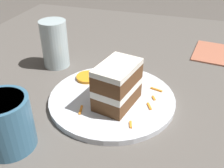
{
  "coord_description": "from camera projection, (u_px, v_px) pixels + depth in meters",
  "views": [
    {
      "loc": [
        0.4,
        0.1,
        0.34
      ],
      "look_at": [
        -0.02,
        -0.03,
        0.06
      ],
      "focal_mm": 42.0,
      "sensor_mm": 36.0,
      "label": 1
    }
  ],
  "objects": [
    {
      "name": "cake_slice",
      "position": [
        117.0,
        85.0,
        0.49
      ],
      "size": [
        0.1,
        0.08,
        0.08
      ],
      "rotation": [
        0.0,
        0.0,
        4.5
      ],
      "color": "brown",
      "rests_on": "plate"
    },
    {
      "name": "ground_plane",
      "position": [
        125.0,
        117.0,
        0.53
      ],
      "size": [
        6.0,
        6.0,
        0.0
      ],
      "primitive_type": "plane",
      "color": "#4C4742",
      "rests_on": "ground"
    },
    {
      "name": "coffee_mug",
      "position": [
        5.0,
        122.0,
        0.41
      ],
      "size": [
        0.08,
        0.08,
        0.09
      ],
      "color": "#386684",
      "rests_on": "dining_table"
    },
    {
      "name": "orange_garnish",
      "position": [
        88.0,
        77.0,
        0.59
      ],
      "size": [
        0.05,
        0.05,
        0.01
      ],
      "primitive_type": "cylinder",
      "color": "orange",
      "rests_on": "plate"
    },
    {
      "name": "carrot_shreds_scatter",
      "position": [
        134.0,
        100.0,
        0.52
      ],
      "size": [
        0.16,
        0.14,
        0.0
      ],
      "color": "orange",
      "rests_on": "plate"
    },
    {
      "name": "dining_table",
      "position": [
        125.0,
        113.0,
        0.52
      ],
      "size": [
        1.22,
        1.1,
        0.02
      ],
      "primitive_type": "cube",
      "color": "#56514C",
      "rests_on": "ground"
    },
    {
      "name": "drinking_glass",
      "position": [
        55.0,
        47.0,
        0.64
      ],
      "size": [
        0.06,
        0.06,
        0.12
      ],
      "color": "silver",
      "rests_on": "dining_table"
    },
    {
      "name": "cream_dollop",
      "position": [
        125.0,
        70.0,
        0.58
      ],
      "size": [
        0.05,
        0.04,
        0.04
      ],
      "primitive_type": "ellipsoid",
      "color": "white",
      "rests_on": "plate"
    },
    {
      "name": "plate",
      "position": [
        112.0,
        99.0,
        0.53
      ],
      "size": [
        0.25,
        0.25,
        0.01
      ],
      "primitive_type": "cylinder",
      "color": "silver",
      "rests_on": "dining_table"
    }
  ]
}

